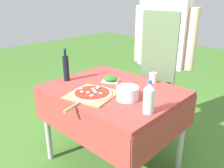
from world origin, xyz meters
name	(u,v)px	position (x,y,z in m)	size (l,w,h in m)	color
ground_plane	(113,162)	(0.00, 0.00, 0.00)	(12.00, 12.00, 0.00)	#477A2D
prep_table	(113,100)	(0.00, 0.00, 0.69)	(1.15, 0.91, 0.80)	#A83D38
person_cook	(163,50)	(0.06, 0.69, 1.03)	(0.65, 0.27, 1.75)	#333D56
pizza_on_peel	(92,94)	(-0.02, -0.23, 0.81)	(0.43, 0.56, 0.05)	tan
oil_bottle	(66,68)	(-0.47, -0.15, 0.92)	(0.06, 0.06, 0.32)	black
water_bottle	(149,98)	(0.49, -0.16, 0.91)	(0.08, 0.08, 0.24)	silver
herb_container	(111,79)	(-0.14, 0.12, 0.82)	(0.20, 0.19, 0.05)	silver
mixing_tub	(128,93)	(0.24, -0.09, 0.85)	(0.18, 0.18, 0.11)	silver
sauce_jar	(153,78)	(0.17, 0.37, 0.84)	(0.08, 0.08, 0.09)	silver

